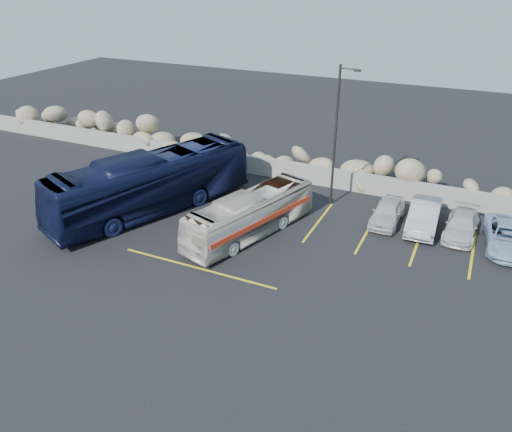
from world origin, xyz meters
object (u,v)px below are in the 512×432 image
at_px(vintage_bus, 250,215).
at_px(car_c, 462,226).
at_px(lamppost, 336,134).
at_px(car_d, 508,237).
at_px(tour_coach, 151,183).
at_px(car_a, 387,212).
at_px(car_b, 424,216).

distance_m(vintage_bus, car_c, 10.94).
distance_m(lamppost, car_d, 10.16).
bearing_deg(car_c, lamppost, 176.68).
distance_m(lamppost, tour_coach, 10.67).
distance_m(lamppost, car_a, 5.10).
height_order(vintage_bus, car_d, vintage_bus).
xyz_separation_m(lamppost, car_d, (9.38, -1.23, -3.68)).
height_order(lamppost, car_c, lamppost).
relative_size(car_a, car_b, 0.85).
distance_m(car_a, car_c, 3.79).
bearing_deg(lamppost, car_a, -15.52).
relative_size(car_c, car_d, 0.85).
distance_m(vintage_bus, car_d, 12.80).
relative_size(vintage_bus, car_c, 2.17).
xyz_separation_m(tour_coach, car_b, (14.30, 4.30, -0.97)).
distance_m(vintage_bus, car_b, 9.22).
xyz_separation_m(vintage_bus, car_a, (6.15, 4.35, -0.52)).
xyz_separation_m(tour_coach, car_c, (16.21, 4.32, -1.13)).
height_order(tour_coach, car_b, tour_coach).
relative_size(tour_coach, car_c, 3.20).
height_order(vintage_bus, car_a, vintage_bus).
relative_size(car_b, car_d, 0.97).
bearing_deg(vintage_bus, car_d, 36.10).
relative_size(tour_coach, car_b, 2.81).
height_order(vintage_bus, car_b, vintage_bus).
bearing_deg(tour_coach, car_c, 37.65).
xyz_separation_m(vintage_bus, car_d, (12.12, 4.07, -0.52)).
xyz_separation_m(car_c, car_d, (2.18, -0.46, 0.07)).
bearing_deg(tour_coach, car_b, 39.49).
height_order(lamppost, car_b, lamppost).
distance_m(lamppost, car_c, 8.16).
bearing_deg(car_c, car_a, -174.57).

